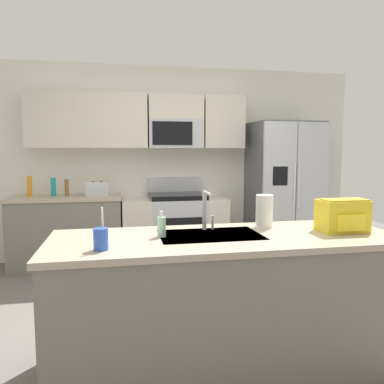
{
  "coord_description": "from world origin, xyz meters",
  "views": [
    {
      "loc": [
        -0.74,
        -3.1,
        1.46
      ],
      "look_at": [
        -0.01,
        0.6,
        1.05
      ],
      "focal_mm": 35.31,
      "sensor_mm": 36.0,
      "label": 1
    }
  ],
  "objects": [
    {
      "name": "island_counter",
      "position": [
        -0.04,
        -0.73,
        0.45
      ],
      "size": [
        2.31,
        0.83,
        0.9
      ],
      "color": "slate",
      "rests_on": "ground"
    },
    {
      "name": "drink_cup_blue",
      "position": [
        -0.84,
        -0.95,
        0.96
      ],
      "size": [
        0.08,
        0.08,
        0.24
      ],
      "color": "blue",
      "rests_on": "island_counter"
    },
    {
      "name": "toaster",
      "position": [
        -1.0,
        1.75,
        0.99
      ],
      "size": [
        0.28,
        0.16,
        0.18
      ],
      "color": "#B7BABF",
      "rests_on": "back_counter"
    },
    {
      "name": "pepper_mill",
      "position": [
        -1.37,
        1.8,
        1.01
      ],
      "size": [
        0.05,
        0.05,
        0.21
      ],
      "primitive_type": "cylinder",
      "color": "brown",
      "rests_on": "back_counter"
    },
    {
      "name": "soap_dispenser",
      "position": [
        -0.47,
        -0.68,
        0.97
      ],
      "size": [
        0.06,
        0.06,
        0.17
      ],
      "color": "#A5D8B2",
      "rests_on": "island_counter"
    },
    {
      "name": "backpack",
      "position": [
        0.79,
        -0.76,
        1.02
      ],
      "size": [
        0.32,
        0.22,
        0.23
      ],
      "color": "yellow",
      "rests_on": "island_counter"
    },
    {
      "name": "sink_faucet",
      "position": [
        -0.14,
        -0.54,
        1.07
      ],
      "size": [
        0.09,
        0.21,
        0.28
      ],
      "color": "#B7BABF",
      "rests_on": "island_counter"
    },
    {
      "name": "bottle_teal",
      "position": [
        -1.54,
        1.84,
        1.01
      ],
      "size": [
        0.06,
        0.06,
        0.23
      ],
      "primitive_type": "cylinder",
      "color": "teal",
      "rests_on": "back_counter"
    },
    {
      "name": "range_oven",
      "position": [
        -0.01,
        1.8,
        0.44
      ],
      "size": [
        1.36,
        0.61,
        1.1
      ],
      "color": "#B7BABF",
      "rests_on": "ground"
    },
    {
      "name": "kitchen_wall_unit",
      "position": [
        -0.14,
        2.08,
        1.47
      ],
      "size": [
        5.2,
        0.43,
        2.6
      ],
      "color": "silver",
      "rests_on": "ground"
    },
    {
      "name": "paper_towel_roll",
      "position": [
        0.31,
        -0.52,
        1.02
      ],
      "size": [
        0.12,
        0.12,
        0.24
      ],
      "primitive_type": "cylinder",
      "color": "white",
      "rests_on": "island_counter"
    },
    {
      "name": "back_counter",
      "position": [
        -1.38,
        1.8,
        0.45
      ],
      "size": [
        1.36,
        0.63,
        0.9
      ],
      "color": "slate",
      "rests_on": "ground"
    },
    {
      "name": "ground_plane",
      "position": [
        0.0,
        0.0,
        0.0
      ],
      "size": [
        9.0,
        9.0,
        0.0
      ],
      "primitive_type": "plane",
      "color": "#66605B",
      "rests_on": "ground"
    },
    {
      "name": "bottle_orange",
      "position": [
        -1.82,
        1.84,
        1.03
      ],
      "size": [
        0.06,
        0.06,
        0.25
      ],
      "primitive_type": "cylinder",
      "color": "orange",
      "rests_on": "back_counter"
    },
    {
      "name": "refrigerator",
      "position": [
        1.5,
        1.73,
        0.93
      ],
      "size": [
        0.9,
        0.76,
        1.85
      ],
      "color": "#4C4F54",
      "rests_on": "ground"
    }
  ]
}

